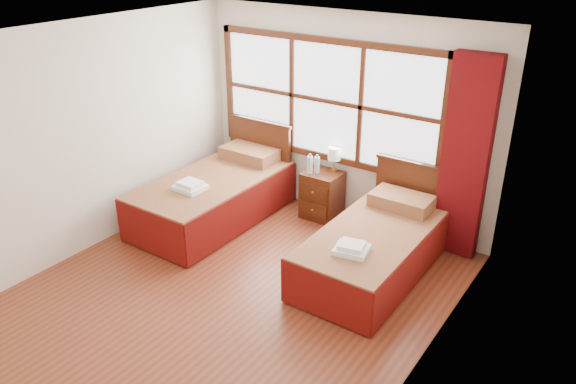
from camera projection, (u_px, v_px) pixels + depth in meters
The scene contains 15 objects.
floor at pixel (233, 292), 5.85m from camera, with size 4.50×4.50×0.00m, color brown.
ceiling at pixel (220, 38), 4.75m from camera, with size 4.50×4.50×0.00m, color white.
wall_back at pixel (344, 119), 6.98m from camera, with size 4.00×4.00×0.00m, color silver.
wall_left at pixel (91, 138), 6.32m from camera, with size 4.50×4.50×0.00m, color silver.
wall_right at pixel (428, 238), 4.27m from camera, with size 4.50×4.50×0.00m, color silver.
window at pixel (326, 100), 6.99m from camera, with size 3.16×0.06×1.56m.
curtain at pixel (465, 159), 6.11m from camera, with size 0.50×0.16×2.30m, color #5C090C.
bed_left at pixel (216, 194), 7.24m from camera, with size 1.12×2.17×1.09m.
bed_right at pixel (375, 247), 6.09m from camera, with size 1.02×2.04×0.99m.
nightstand at pixel (322, 195), 7.28m from camera, with size 0.47×0.46×0.62m.
towels_left at pixel (190, 186), 6.76m from camera, with size 0.36×0.32×0.10m.
towels_right at pixel (352, 248), 5.55m from camera, with size 0.38×0.35×0.10m.
lamp at pixel (334, 154), 7.11m from camera, with size 0.16×0.16×0.32m.
bottle_near at pixel (310, 165), 7.08m from camera, with size 0.07×0.07×0.26m.
bottle_far at pixel (317, 165), 7.11m from camera, with size 0.06×0.06×0.24m.
Camera 1 is at (3.22, -3.67, 3.44)m, focal length 35.00 mm.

